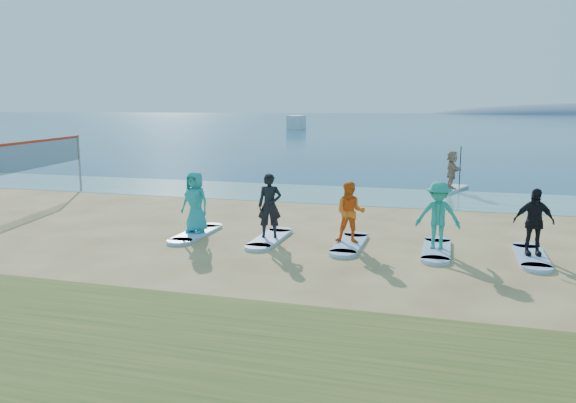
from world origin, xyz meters
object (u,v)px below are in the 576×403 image
(surfboard_0, at_px, (196,233))
(student_3, at_px, (438,215))
(surfboard_1, at_px, (270,239))
(surfboard_2, at_px, (350,244))
(student_1, at_px, (270,206))
(surfboard_4, at_px, (531,256))
(paddleboarder, at_px, (452,170))
(surfboard_3, at_px, (436,250))
(student_4, at_px, (534,222))
(volleyball_net, at_px, (23,157))
(student_0, at_px, (195,202))
(paddleboard, at_px, (451,190))
(student_2, at_px, (350,212))
(boat_offshore_a, at_px, (296,129))

(surfboard_0, relative_size, student_3, 1.26)
(surfboard_1, distance_m, surfboard_2, 2.28)
(student_1, height_order, surfboard_4, student_1)
(paddleboarder, height_order, surfboard_3, paddleboarder)
(student_4, bearing_deg, volleyball_net, 163.31)
(student_0, relative_size, surfboard_4, 0.81)
(paddleboard, relative_size, surfboard_2, 1.36)
(volleyball_net, relative_size, surfboard_1, 4.05)
(surfboard_0, height_order, student_1, student_1)
(surfboard_4, bearing_deg, student_3, 180.00)
(paddleboard, relative_size, student_2, 1.81)
(surfboard_0, xyz_separation_m, student_4, (9.12, 0.00, 0.88))
(paddleboard, distance_m, student_1, 12.23)
(paddleboard, relative_size, surfboard_4, 1.36)
(student_1, bearing_deg, surfboard_2, -14.24)
(student_2, bearing_deg, student_1, 173.87)
(paddleboard, height_order, boat_offshore_a, boat_offshore_a)
(volleyball_net, bearing_deg, student_3, -8.67)
(paddleboard, bearing_deg, surfboard_4, -61.62)
(paddleboard, distance_m, student_3, 11.23)
(student_1, height_order, student_2, student_1)
(paddleboarder, xyz_separation_m, surfboard_2, (-2.57, -11.19, -0.91))
(paddleboarder, xyz_separation_m, surfboard_4, (1.99, -11.19, -0.91))
(volleyball_net, distance_m, surfboard_3, 15.04)
(volleyball_net, height_order, boat_offshore_a, volleyball_net)
(paddleboarder, relative_size, surfboard_4, 0.76)
(student_2, bearing_deg, student_4, -6.13)
(paddleboard, xyz_separation_m, surfboard_1, (-4.85, -11.19, -0.01))
(surfboard_3, height_order, surfboard_4, same)
(volleyball_net, bearing_deg, paddleboarder, 30.72)
(surfboard_0, xyz_separation_m, surfboard_4, (9.12, 0.00, 0.00))
(paddleboarder, height_order, student_0, student_0)
(paddleboarder, height_order, surfboard_4, paddleboarder)
(student_4, bearing_deg, student_3, 170.84)
(paddleboarder, xyz_separation_m, surfboard_0, (-7.13, -11.19, -0.91))
(surfboard_2, bearing_deg, paddleboard, 77.07)
(paddleboarder, distance_m, surfboard_2, 11.52)
(surfboard_0, relative_size, surfboard_4, 1.00)
(volleyball_net, relative_size, boat_offshore_a, 1.23)
(paddleboard, height_order, surfboard_3, paddleboard)
(surfboard_4, bearing_deg, surfboard_2, 180.00)
(surfboard_2, relative_size, student_3, 1.26)
(volleyball_net, relative_size, student_0, 4.99)
(student_3, bearing_deg, paddleboard, 90.19)
(student_3, distance_m, student_4, 2.28)
(student_0, bearing_deg, paddleboard, 68.28)
(student_2, distance_m, surfboard_3, 2.44)
(student_1, bearing_deg, paddleboarder, 52.34)
(surfboard_2, distance_m, student_4, 4.64)
(student_0, bearing_deg, volleyball_net, 174.90)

